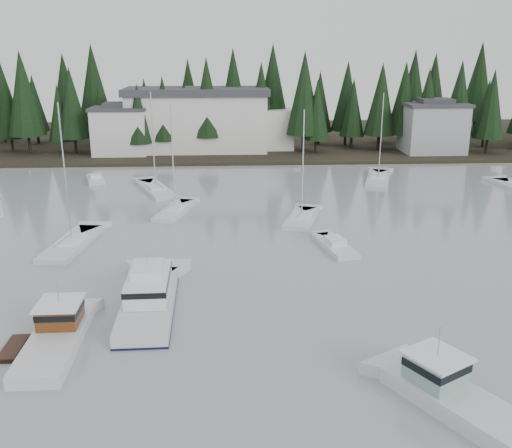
{
  "coord_description": "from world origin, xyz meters",
  "views": [
    {
      "loc": [
        0.09,
        -19.83,
        18.13
      ],
      "look_at": [
        2.68,
        30.41,
        2.5
      ],
      "focal_mm": 40.0,
      "sensor_mm": 36.0,
      "label": 1
    }
  ],
  "objects_px": {
    "cabin_cruiser_center": "(149,299)",
    "lobster_boat_brown": "(55,338)",
    "runabout_1": "(335,247)",
    "house_east_a": "(433,127)",
    "sailboat_7": "(175,212)",
    "sailboat_0": "(302,220)",
    "lobster_boat_teal": "(454,398)",
    "sailboat_8": "(72,245)",
    "runabout_3": "(96,180)",
    "house_west": "(121,130)",
    "sailboat_3": "(156,190)",
    "sailboat_9": "(378,179)",
    "harbor_inn": "(209,120)"
  },
  "relations": [
    {
      "from": "cabin_cruiser_center",
      "to": "lobster_boat_brown",
      "type": "bearing_deg",
      "value": 132.39
    },
    {
      "from": "runabout_1",
      "to": "house_east_a",
      "type": "bearing_deg",
      "value": -40.15
    },
    {
      "from": "lobster_boat_brown",
      "to": "sailboat_7",
      "type": "relative_size",
      "value": 0.72
    },
    {
      "from": "sailboat_0",
      "to": "lobster_boat_brown",
      "type": "bearing_deg",
      "value": 160.88
    },
    {
      "from": "lobster_boat_teal",
      "to": "sailboat_8",
      "type": "xyz_separation_m",
      "value": [
        -26.59,
        26.93,
        -0.5
      ]
    },
    {
      "from": "sailboat_0",
      "to": "runabout_3",
      "type": "xyz_separation_m",
      "value": [
        -26.65,
        20.44,
        0.06
      ]
    },
    {
      "from": "house_east_a",
      "to": "cabin_cruiser_center",
      "type": "height_order",
      "value": "house_east_a"
    },
    {
      "from": "lobster_boat_teal",
      "to": "runabout_1",
      "type": "bearing_deg",
      "value": -26.62
    },
    {
      "from": "house_west",
      "to": "cabin_cruiser_center",
      "type": "bearing_deg",
      "value": -78.56
    },
    {
      "from": "house_west",
      "to": "lobster_boat_brown",
      "type": "height_order",
      "value": "house_west"
    },
    {
      "from": "lobster_boat_brown",
      "to": "lobster_boat_teal",
      "type": "bearing_deg",
      "value": -109.54
    },
    {
      "from": "sailboat_3",
      "to": "sailboat_7",
      "type": "xyz_separation_m",
      "value": [
        3.42,
        -10.48,
        0.01
      ]
    },
    {
      "from": "lobster_boat_teal",
      "to": "sailboat_9",
      "type": "xyz_separation_m",
      "value": [
        9.92,
        53.59,
        -0.51
      ]
    },
    {
      "from": "sailboat_7",
      "to": "lobster_boat_teal",
      "type": "bearing_deg",
      "value": -140.63
    },
    {
      "from": "sailboat_3",
      "to": "sailboat_9",
      "type": "distance_m",
      "value": 31.5
    },
    {
      "from": "sailboat_9",
      "to": "runabout_1",
      "type": "distance_m",
      "value": 30.88
    },
    {
      "from": "lobster_boat_teal",
      "to": "sailboat_3",
      "type": "distance_m",
      "value": 52.88
    },
    {
      "from": "sailboat_7",
      "to": "runabout_3",
      "type": "bearing_deg",
      "value": 51.41
    },
    {
      "from": "house_west",
      "to": "runabout_3",
      "type": "relative_size",
      "value": 1.72
    },
    {
      "from": "house_east_a",
      "to": "sailboat_0",
      "type": "distance_m",
      "value": 47.74
    },
    {
      "from": "lobster_boat_teal",
      "to": "sailboat_7",
      "type": "height_order",
      "value": "sailboat_7"
    },
    {
      "from": "sailboat_0",
      "to": "sailboat_8",
      "type": "xyz_separation_m",
      "value": [
        -22.96,
        -7.22,
        -0.0
      ]
    },
    {
      "from": "harbor_inn",
      "to": "sailboat_9",
      "type": "distance_m",
      "value": 34.46
    },
    {
      "from": "sailboat_0",
      "to": "sailboat_3",
      "type": "xyz_separation_m",
      "value": [
        -17.52,
        14.31,
        -0.01
      ]
    },
    {
      "from": "sailboat_0",
      "to": "sailboat_9",
      "type": "bearing_deg",
      "value": -18.06
    },
    {
      "from": "house_west",
      "to": "sailboat_7",
      "type": "distance_m",
      "value": 37.91
    },
    {
      "from": "house_west",
      "to": "cabin_cruiser_center",
      "type": "relative_size",
      "value": 0.82
    },
    {
      "from": "house_east_a",
      "to": "cabin_cruiser_center",
      "type": "relative_size",
      "value": 0.91
    },
    {
      "from": "house_west",
      "to": "sailboat_3",
      "type": "distance_m",
      "value": 27.0
    },
    {
      "from": "cabin_cruiser_center",
      "to": "sailboat_7",
      "type": "height_order",
      "value": "sailboat_7"
    },
    {
      "from": "cabin_cruiser_center",
      "to": "harbor_inn",
      "type": "bearing_deg",
      "value": -3.82
    },
    {
      "from": "sailboat_8",
      "to": "harbor_inn",
      "type": "bearing_deg",
      "value": -6.17
    },
    {
      "from": "sailboat_9",
      "to": "runabout_3",
      "type": "bearing_deg",
      "value": 105.91
    },
    {
      "from": "sailboat_9",
      "to": "sailboat_3",
      "type": "bearing_deg",
      "value": 116.71
    },
    {
      "from": "sailboat_3",
      "to": "sailboat_7",
      "type": "distance_m",
      "value": 11.03
    },
    {
      "from": "sailboat_8",
      "to": "runabout_3",
      "type": "relative_size",
      "value": 2.52
    },
    {
      "from": "lobster_boat_teal",
      "to": "lobster_boat_brown",
      "type": "bearing_deg",
      "value": 40.85
    },
    {
      "from": "runabout_3",
      "to": "sailboat_7",
      "type": "bearing_deg",
      "value": -159.81
    },
    {
      "from": "lobster_boat_brown",
      "to": "sailboat_9",
      "type": "distance_m",
      "value": 56.33
    },
    {
      "from": "house_west",
      "to": "cabin_cruiser_center",
      "type": "xyz_separation_m",
      "value": [
        12.31,
        -60.82,
        -3.91
      ]
    },
    {
      "from": "house_west",
      "to": "runabout_3",
      "type": "xyz_separation_m",
      "value": [
        -0.5,
        -19.03,
        -4.52
      ]
    },
    {
      "from": "lobster_boat_teal",
      "to": "runabout_3",
      "type": "distance_m",
      "value": 62.43
    },
    {
      "from": "lobster_boat_teal",
      "to": "sailboat_8",
      "type": "distance_m",
      "value": 37.85
    },
    {
      "from": "sailboat_3",
      "to": "sailboat_7",
      "type": "bearing_deg",
      "value": 176.42
    },
    {
      "from": "cabin_cruiser_center",
      "to": "runabout_1",
      "type": "bearing_deg",
      "value": -53.84
    },
    {
      "from": "harbor_inn",
      "to": "sailboat_7",
      "type": "distance_m",
      "value": 39.52
    },
    {
      "from": "lobster_boat_teal",
      "to": "sailboat_7",
      "type": "bearing_deg",
      "value": -5.4
    },
    {
      "from": "lobster_boat_brown",
      "to": "runabout_1",
      "type": "relative_size",
      "value": 1.28
    },
    {
      "from": "sailboat_3",
      "to": "sailboat_8",
      "type": "relative_size",
      "value": 0.96
    },
    {
      "from": "sailboat_9",
      "to": "lobster_boat_teal",
      "type": "bearing_deg",
      "value": -173.15
    }
  ]
}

